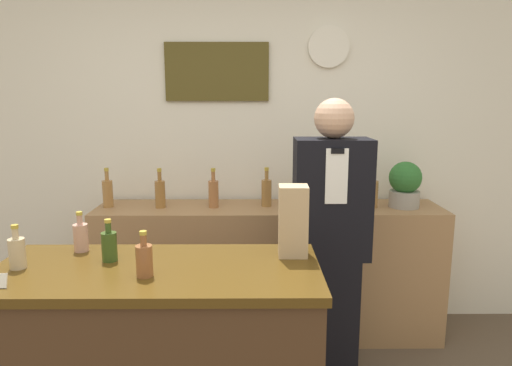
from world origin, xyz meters
The scene contains 15 objects.
back_wall centered at (0.00, 2.00, 1.36)m, with size 5.20×0.09×2.70m.
back_shelf centered at (0.22, 1.70, 0.47)m, with size 2.39×0.47×0.94m.
shopkeeper centered at (0.56, 1.15, 0.84)m, with size 0.43×0.27×1.69m.
potted_plant centered at (1.15, 1.69, 1.10)m, with size 0.22×0.22×0.32m.
paper_bag centered at (0.29, 0.62, 1.14)m, with size 0.13×0.12×0.33m.
counter_bottle_0 centered at (-0.89, 0.47, 1.05)m, with size 0.07×0.07×0.19m.
counter_bottle_1 centered at (-0.70, 0.69, 1.05)m, with size 0.07×0.07×0.19m.
counter_bottle_2 centered at (-0.53, 0.55, 1.05)m, with size 0.07×0.07×0.19m.
counter_bottle_3 centered at (-0.33, 0.38, 1.05)m, with size 0.07×0.07×0.19m.
shelf_bottle_0 centered at (-0.89, 1.71, 1.04)m, with size 0.07×0.07×0.27m.
shelf_bottle_1 centered at (-0.53, 1.68, 1.04)m, with size 0.07×0.07×0.27m.
shelf_bottle_2 centered at (-0.16, 1.69, 1.04)m, with size 0.07×0.07×0.27m.
shelf_bottle_3 centered at (0.20, 1.72, 1.04)m, with size 0.07×0.07×0.27m.
shelf_bottle_4 centered at (0.57, 1.71, 1.04)m, with size 0.07×0.07×0.27m.
shelf_bottle_5 centered at (0.93, 1.68, 1.04)m, with size 0.07×0.07×0.27m.
Camera 1 is at (0.11, -1.37, 1.69)m, focal length 32.00 mm.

